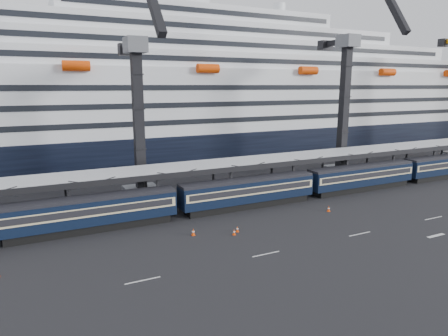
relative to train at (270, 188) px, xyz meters
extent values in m
plane|color=black|center=(4.65, -10.00, -2.20)|extent=(260.00, 260.00, 0.00)
cube|color=beige|center=(-21.35, -14.00, -2.19)|extent=(3.00, 0.15, 0.02)
cube|color=beige|center=(-9.35, -14.00, -2.19)|extent=(3.00, 0.15, 0.02)
cube|color=beige|center=(2.65, -14.00, -2.19)|extent=(3.00, 0.15, 0.02)
cube|color=beige|center=(14.65, -14.00, -2.19)|extent=(3.00, 0.15, 0.02)
cube|color=beige|center=(9.65, -18.00, -2.19)|extent=(2.50, 0.40, 0.02)
cube|color=black|center=(-23.35, 0.00, -1.75)|extent=(17.48, 2.40, 0.90)
cube|color=black|center=(-23.35, 0.00, 0.05)|extent=(19.00, 2.80, 2.70)
cube|color=beige|center=(-23.35, 0.00, 0.35)|extent=(18.62, 2.92, 1.05)
cube|color=black|center=(-23.35, 0.00, 0.40)|extent=(17.86, 2.98, 0.70)
cube|color=black|center=(-23.35, 0.00, 1.55)|extent=(19.00, 2.50, 0.35)
cube|color=black|center=(-3.35, 0.00, -1.75)|extent=(17.48, 2.40, 0.90)
cube|color=black|center=(-3.35, 0.00, 0.05)|extent=(19.00, 2.80, 2.70)
cube|color=beige|center=(-3.35, 0.00, 0.35)|extent=(18.62, 2.92, 1.05)
cube|color=black|center=(-3.35, 0.00, 0.40)|extent=(17.86, 2.98, 0.70)
cube|color=black|center=(-3.35, 0.00, 1.55)|extent=(19.00, 2.50, 0.35)
cube|color=black|center=(16.65, 0.00, -1.75)|extent=(17.48, 2.40, 0.90)
cube|color=black|center=(16.65, 0.00, 0.05)|extent=(19.00, 2.80, 2.70)
cube|color=beige|center=(16.65, 0.00, 0.35)|extent=(18.62, 2.92, 1.05)
cube|color=black|center=(16.65, 0.00, 0.40)|extent=(17.86, 2.98, 0.70)
cube|color=black|center=(16.65, 0.00, 1.55)|extent=(19.00, 2.50, 0.35)
cube|color=black|center=(36.65, 0.00, -1.75)|extent=(17.48, 2.40, 0.90)
cube|color=black|center=(36.65, 0.00, 0.05)|extent=(19.00, 2.80, 2.70)
cube|color=beige|center=(36.65, 0.00, 0.35)|extent=(18.62, 2.92, 1.05)
cube|color=black|center=(36.65, 0.00, 0.40)|extent=(17.86, 2.98, 0.70)
cube|color=black|center=(36.65, 0.00, 1.55)|extent=(19.00, 2.50, 0.35)
cube|color=#A0A3A8|center=(4.65, 4.00, 3.20)|extent=(130.00, 6.00, 0.25)
cube|color=black|center=(4.65, 1.00, 2.90)|extent=(130.00, 0.25, 0.70)
cube|color=black|center=(4.65, 7.00, 2.90)|extent=(130.00, 0.25, 0.70)
cube|color=black|center=(-25.35, 1.20, 0.50)|extent=(0.25, 0.25, 5.40)
cube|color=black|center=(-25.35, 6.80, 0.50)|extent=(0.25, 0.25, 5.40)
cube|color=black|center=(-15.35, 1.20, 0.50)|extent=(0.25, 0.25, 5.40)
cube|color=black|center=(-15.35, 6.80, 0.50)|extent=(0.25, 0.25, 5.40)
cube|color=black|center=(-5.35, 1.20, 0.50)|extent=(0.25, 0.25, 5.40)
cube|color=black|center=(-5.35, 6.80, 0.50)|extent=(0.25, 0.25, 5.40)
cube|color=black|center=(4.65, 1.20, 0.50)|extent=(0.25, 0.25, 5.40)
cube|color=black|center=(4.65, 6.80, 0.50)|extent=(0.25, 0.25, 5.40)
cube|color=black|center=(14.65, 1.20, 0.50)|extent=(0.25, 0.25, 5.40)
cube|color=black|center=(14.65, 6.80, 0.50)|extent=(0.25, 0.25, 5.40)
cube|color=black|center=(24.65, 1.20, 0.50)|extent=(0.25, 0.25, 5.40)
cube|color=black|center=(24.65, 6.80, 0.50)|extent=(0.25, 0.25, 5.40)
cube|color=black|center=(34.65, 1.20, 0.50)|extent=(0.25, 0.25, 5.40)
cube|color=black|center=(34.65, 6.80, 0.50)|extent=(0.25, 0.25, 5.40)
cube|color=black|center=(44.65, 6.80, 0.50)|extent=(0.25, 0.25, 5.40)
cube|color=black|center=(4.65, 36.00, 1.30)|extent=(200.00, 28.00, 7.00)
cube|color=silver|center=(4.65, 36.00, 10.80)|extent=(190.00, 26.88, 12.00)
cube|color=silver|center=(4.65, 36.00, 18.30)|extent=(160.00, 24.64, 3.00)
cube|color=black|center=(4.65, 23.63, 18.30)|extent=(153.60, 0.12, 0.90)
cube|color=silver|center=(4.65, 36.00, 21.30)|extent=(124.00, 21.84, 3.00)
cube|color=black|center=(4.65, 25.03, 21.30)|extent=(119.04, 0.12, 0.90)
cube|color=silver|center=(4.65, 36.00, 24.30)|extent=(90.00, 19.04, 3.00)
cube|color=black|center=(4.65, 26.43, 24.30)|extent=(86.40, 0.12, 0.90)
cube|color=silver|center=(4.65, 36.00, 27.30)|extent=(56.00, 16.24, 3.00)
cube|color=black|center=(4.65, 27.83, 27.30)|extent=(53.76, 0.12, 0.90)
cube|color=silver|center=(-3.35, 36.00, 29.80)|extent=(16.00, 12.00, 2.50)
cylinder|color=silver|center=(24.65, 36.00, 30.30)|extent=(2.80, 2.80, 3.00)
cylinder|color=#E24007|center=(-21.35, 21.96, 16.60)|extent=(4.00, 1.60, 1.60)
cylinder|color=#E24007|center=(0.65, 21.96, 16.60)|extent=(4.00, 1.60, 1.60)
cylinder|color=#E24007|center=(22.65, 21.96, 16.60)|extent=(4.00, 1.60, 1.60)
cylinder|color=#E24007|center=(44.65, 21.96, 16.60)|extent=(4.00, 1.60, 1.60)
cube|color=#505258|center=(-15.35, 9.00, -1.20)|extent=(4.50, 4.50, 2.00)
cube|color=black|center=(-15.35, 9.00, 8.80)|extent=(1.30, 1.30, 18.00)
cube|color=#505258|center=(-15.35, 9.00, 18.80)|extent=(2.60, 3.20, 2.00)
cube|color=black|center=(-15.35, 11.52, 18.80)|extent=(0.90, 5.04, 0.90)
cube|color=black|center=(-15.35, 14.04, 18.60)|extent=(2.20, 1.60, 1.60)
cube|color=#505258|center=(19.65, 8.00, -1.20)|extent=(4.50, 4.50, 2.00)
cube|color=black|center=(19.65, 8.00, 9.80)|extent=(1.30, 1.30, 20.00)
cube|color=#505258|center=(19.65, 8.00, 20.80)|extent=(2.60, 3.20, 2.00)
cube|color=black|center=(19.65, 10.80, 20.80)|extent=(0.90, 5.60, 0.90)
cube|color=black|center=(19.65, 13.60, 20.60)|extent=(2.20, 1.60, 1.60)
cube|color=black|center=(52.65, 14.60, 22.60)|extent=(2.20, 1.60, 1.60)
cube|color=#E24007|center=(-13.78, -6.36, -2.18)|extent=(0.40, 0.40, 0.04)
cone|color=#E24007|center=(-13.78, -6.36, -1.78)|extent=(0.34, 0.34, 0.76)
cylinder|color=white|center=(-13.78, -6.36, -1.78)|extent=(0.28, 0.28, 0.13)
cube|color=#E24007|center=(-9.76, -8.19, -2.18)|extent=(0.34, 0.34, 0.04)
cone|color=#E24007|center=(-9.76, -8.19, -1.84)|extent=(0.29, 0.29, 0.64)
cylinder|color=white|center=(-9.76, -8.19, -1.84)|extent=(0.24, 0.24, 0.11)
cube|color=#E24007|center=(-9.02, -7.53, -2.18)|extent=(0.34, 0.34, 0.04)
cone|color=#E24007|center=(-9.02, -7.53, -1.85)|extent=(0.28, 0.28, 0.64)
cylinder|color=white|center=(-9.02, -7.53, -1.85)|extent=(0.24, 0.24, 0.11)
cube|color=#E24007|center=(4.95, -6.24, -2.18)|extent=(0.38, 0.38, 0.04)
cone|color=#E24007|center=(4.95, -6.24, -1.80)|extent=(0.32, 0.32, 0.73)
cylinder|color=white|center=(4.95, -6.24, -1.80)|extent=(0.27, 0.27, 0.12)
camera|label=1|loc=(-28.73, -44.33, 13.65)|focal=32.00mm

